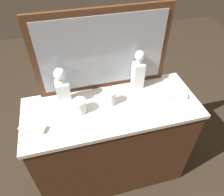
{
  "coord_description": "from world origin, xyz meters",
  "views": [
    {
      "loc": [
        -0.26,
        -0.99,
        1.87
      ],
      "look_at": [
        0.0,
        0.0,
        0.93
      ],
      "focal_mm": 34.21,
      "sensor_mm": 36.0,
      "label": 1
    }
  ],
  "objects": [
    {
      "name": "crystal_tumbler_far_right",
      "position": [
        -0.0,
        0.04,
        0.89
      ],
      "size": [
        0.07,
        0.07,
        0.1
      ],
      "color": "white",
      "rests_on": "dresser"
    },
    {
      "name": "silver_brush_right",
      "position": [
        0.47,
        -0.02,
        0.86
      ],
      "size": [
        0.15,
        0.11,
        0.02
      ],
      "color": "#B7A88C",
      "rests_on": "dresser"
    },
    {
      "name": "ground_plane",
      "position": [
        0.0,
        0.0,
        0.0
      ],
      "size": [
        6.0,
        6.0,
        0.0
      ],
      "primitive_type": "plane",
      "color": "#2D2319"
    },
    {
      "name": "crystal_decanter_far_left",
      "position": [
        -0.3,
        0.13,
        0.96
      ],
      "size": [
        0.09,
        0.09,
        0.28
      ],
      "color": "white",
      "rests_on": "dresser"
    },
    {
      "name": "dresser",
      "position": [
        0.0,
        0.0,
        0.42
      ],
      "size": [
        1.2,
        0.49,
        0.85
      ],
      "color": "#472816",
      "rests_on": "ground_plane"
    },
    {
      "name": "crystal_decanter_rear",
      "position": [
        0.24,
        0.16,
        0.97
      ],
      "size": [
        0.08,
        0.08,
        0.3
      ],
      "color": "white",
      "rests_on": "dresser"
    },
    {
      "name": "crystal_tumbler_rear",
      "position": [
        -0.21,
        0.01,
        0.89
      ],
      "size": [
        0.09,
        0.09,
        0.09
      ],
      "color": "white",
      "rests_on": "dresser"
    },
    {
      "name": "silver_brush_rear",
      "position": [
        -0.52,
        -0.07,
        0.86
      ],
      "size": [
        0.17,
        0.12,
        0.02
      ],
      "color": "#B7A88C",
      "rests_on": "dresser"
    },
    {
      "name": "dresser_mirror",
      "position": [
        0.0,
        0.23,
        1.14
      ],
      "size": [
        0.92,
        0.03,
        0.58
      ],
      "color": "#472816",
      "rests_on": "dresser"
    }
  ]
}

